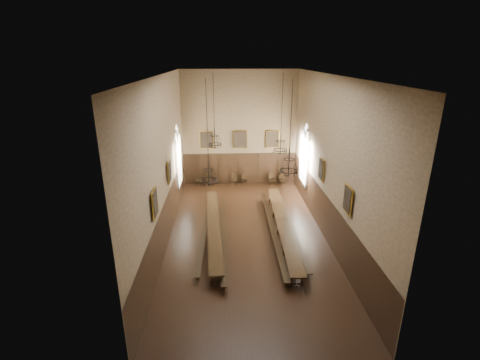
{
  "coord_description": "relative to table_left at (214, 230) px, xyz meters",
  "views": [
    {
      "loc": [
        -1.25,
        -17.91,
        9.91
      ],
      "look_at": [
        -0.33,
        1.5,
        2.95
      ],
      "focal_mm": 26.0,
      "sensor_mm": 36.0,
      "label": 1
    }
  ],
  "objects": [
    {
      "name": "floor",
      "position": [
        1.92,
        -0.11,
        -0.4
      ],
      "size": [
        9.0,
        18.0,
        0.02
      ],
      "primitive_type": "cube",
      "color": "black",
      "rests_on": "ground"
    },
    {
      "name": "chandelier_back_right",
      "position": [
        4.09,
        2.3,
        4.43
      ],
      "size": [
        0.86,
        0.86,
        4.63
      ],
      "color": "black",
      "rests_on": "ceiling"
    },
    {
      "name": "bench_right_outer",
      "position": [
        4.58,
        0.13,
        -0.12
      ],
      "size": [
        0.32,
        9.39,
        0.42
      ],
      "rotation": [
        0.0,
        0.0,
        -0.0
      ],
      "color": "black",
      "rests_on": "floor"
    },
    {
      "name": "window_right",
      "position": [
        6.35,
        5.39,
        3.01
      ],
      "size": [
        0.2,
        2.2,
        4.6
      ],
      "primitive_type": null,
      "color": "white",
      "rests_on": "wall_right"
    },
    {
      "name": "portrait_back_2",
      "position": [
        4.52,
        8.77,
        3.31
      ],
      "size": [
        1.1,
        0.12,
        1.4
      ],
      "color": "gold",
      "rests_on": "wall_back"
    },
    {
      "name": "portrait_left_1",
      "position": [
        -2.46,
        -3.61,
        3.31
      ],
      "size": [
        0.12,
        1.0,
        1.3
      ],
      "color": "gold",
      "rests_on": "wall_left"
    },
    {
      "name": "chair_4",
      "position": [
        2.31,
        8.38,
        -0.12
      ],
      "size": [
        0.48,
        0.48,
        0.9
      ],
      "rotation": [
        0.0,
        0.0,
        0.22
      ],
      "color": "black",
      "rests_on": "floor"
    },
    {
      "name": "chandelier_front_right",
      "position": [
        3.74,
        -2.36,
        4.62
      ],
      "size": [
        0.88,
        0.88,
        4.43
      ],
      "color": "black",
      "rests_on": "ceiling"
    },
    {
      "name": "chair_7",
      "position": [
        5.31,
        8.4,
        -0.13
      ],
      "size": [
        0.49,
        0.49,
        0.88
      ],
      "rotation": [
        0.0,
        0.0,
        0.32
      ],
      "color": "black",
      "rests_on": "floor"
    },
    {
      "name": "bench_right_inner",
      "position": [
        3.44,
        0.08,
        -0.09
      ],
      "size": [
        0.43,
        10.73,
        0.48
      ],
      "rotation": [
        0.0,
        0.0,
        -0.01
      ],
      "color": "black",
      "rests_on": "floor"
    },
    {
      "name": "wall_left",
      "position": [
        -2.59,
        -0.11,
        4.11
      ],
      "size": [
        0.02,
        18.0,
        9.0
      ],
      "primitive_type": "cube",
      "color": "#917859",
      "rests_on": "ground"
    },
    {
      "name": "wall_front",
      "position": [
        1.92,
        -9.12,
        4.11
      ],
      "size": [
        9.0,
        0.02,
        9.0
      ],
      "primitive_type": "cube",
      "color": "#917859",
      "rests_on": "ground"
    },
    {
      "name": "bench_left_inner",
      "position": [
        0.55,
        -0.38,
        -0.11
      ],
      "size": [
        0.37,
        9.98,
        0.45
      ],
      "rotation": [
        0.0,
        0.0,
        0.01
      ],
      "color": "black",
      "rests_on": "floor"
    },
    {
      "name": "bench_left_outer",
      "position": [
        -0.53,
        -0.05,
        -0.13
      ],
      "size": [
        0.49,
        9.07,
        0.41
      ],
      "rotation": [
        0.0,
        0.0,
        -0.02
      ],
      "color": "black",
      "rests_on": "floor"
    },
    {
      "name": "chair_1",
      "position": [
        -0.69,
        8.4,
        -0.09
      ],
      "size": [
        0.54,
        0.54,
        0.99
      ],
      "rotation": [
        0.0,
        0.0,
        -0.26
      ],
      "color": "black",
      "rests_on": "floor"
    },
    {
      "name": "chandelier_front_left",
      "position": [
        -0.07,
        -2.46,
        4.29
      ],
      "size": [
        0.81,
        0.81,
        4.79
      ],
      "color": "black",
      "rests_on": "ceiling"
    },
    {
      "name": "table_right",
      "position": [
        4.0,
        -0.09,
        0.02
      ],
      "size": [
        1.04,
        10.61,
        0.83
      ],
      "rotation": [
        0.0,
        0.0,
        -0.03
      ],
      "color": "black",
      "rests_on": "floor"
    },
    {
      "name": "portrait_right_0",
      "position": [
        6.3,
        0.89,
        3.31
      ],
      "size": [
        0.12,
        1.0,
        1.3
      ],
      "color": "gold",
      "rests_on": "wall_right"
    },
    {
      "name": "portrait_back_1",
      "position": [
        1.92,
        8.77,
        3.31
      ],
      "size": [
        1.1,
        0.12,
        1.4
      ],
      "color": "gold",
      "rests_on": "wall_back"
    },
    {
      "name": "wall_right",
      "position": [
        6.43,
        -0.11,
        4.11
      ],
      "size": [
        0.02,
        18.0,
        9.0
      ],
      "primitive_type": "cube",
      "color": "#917859",
      "rests_on": "ground"
    },
    {
      "name": "portrait_back_0",
      "position": [
        -0.68,
        8.77,
        3.31
      ],
      "size": [
        1.1,
        0.12,
        1.4
      ],
      "color": "gold",
      "rests_on": "wall_back"
    },
    {
      "name": "portrait_left_0",
      "position": [
        -2.46,
        0.89,
        3.31
      ],
      "size": [
        0.12,
        1.0,
        1.3
      ],
      "color": "gold",
      "rests_on": "wall_left"
    },
    {
      "name": "chair_6",
      "position": [
        4.52,
        8.38,
        -0.09
      ],
      "size": [
        0.57,
        0.57,
        1.02
      ],
      "rotation": [
        0.0,
        0.0,
        0.33
      ],
      "color": "black",
      "rests_on": "floor"
    },
    {
      "name": "wainscot_panelling",
      "position": [
        1.92,
        -0.11,
        0.86
      ],
      "size": [
        9.0,
        18.0,
        2.5
      ],
      "primitive_type": null,
      "color": "black",
      "rests_on": "floor"
    },
    {
      "name": "chair_0",
      "position": [
        -1.46,
        8.47,
        -0.12
      ],
      "size": [
        0.4,
        0.4,
        0.91
      ],
      "rotation": [
        0.0,
        0.0,
        -0.0
      ],
      "color": "black",
      "rests_on": "floor"
    },
    {
      "name": "window_left",
      "position": [
        -2.51,
        5.39,
        3.01
      ],
      "size": [
        0.2,
        2.2,
        4.6
      ],
      "primitive_type": null,
      "color": "white",
      "rests_on": "wall_left"
    },
    {
      "name": "ceiling",
      "position": [
        1.92,
        -0.11,
        8.62
      ],
      "size": [
        9.0,
        18.0,
        0.02
      ],
      "primitive_type": "cube",
      "color": "black",
      "rests_on": "ground"
    },
    {
      "name": "wall_back",
      "position": [
        1.92,
        8.9,
        4.11
      ],
      "size": [
        9.0,
        0.02,
        9.0
      ],
      "primitive_type": "cube",
      "color": "#917859",
      "rests_on": "ground"
    },
    {
      "name": "chandelier_back_left",
      "position": [
        0.12,
        2.6,
        4.75
      ],
      "size": [
        0.81,
        0.81,
        4.29
      ],
      "color": "black",
      "rests_on": "ceiling"
    },
    {
      "name": "chair_3",
      "position": [
        1.47,
        8.44,
        -0.11
      ],
      "size": [
        0.47,
        0.47,
        0.93
      ],
      "rotation": [
        0.0,
        0.0,
        -0.16
      ],
      "color": "black",
      "rests_on": "floor"
    },
    {
      "name": "table_left",
      "position": [
        0.0,
        0.0,
        0.0
      ],
      "size": [
        1.22,
        10.1,
        0.79
      ],
      "rotation": [
        0.0,
        0.0,
        0.05
      ],
      "color": "black",
      "rests_on": "floor"
    },
    {
      "name": "portrait_right_1",
      "position": [
        6.3,
        -3.61,
        3.31
      ],
      "size": [
        0.12,
        1.0,
        1.3
      ],
      "color": "gold",
      "rests_on": "wall_right"
    }
  ]
}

